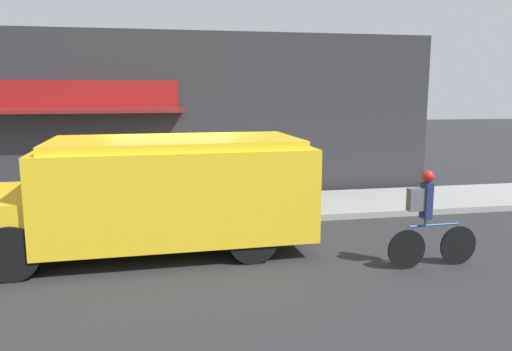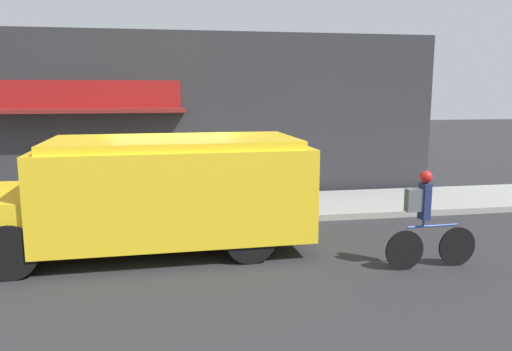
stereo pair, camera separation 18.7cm
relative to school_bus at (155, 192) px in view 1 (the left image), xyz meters
name	(u,v)px [view 1 (the left image)]	position (x,y,z in m)	size (l,w,h in m)	color
ground_plane	(176,229)	(0.41, 1.37, -1.07)	(70.00, 70.00, 0.00)	#2B2B2D
sidewalk	(174,211)	(0.41, 2.66, -1.00)	(28.00, 2.56, 0.14)	#999993
storefront	(166,117)	(0.31, 4.22, 1.11)	(14.31, 0.78, 4.33)	#2D2D33
school_bus	(155,192)	(0.00, 0.00, 0.00)	(6.04, 2.80, 2.01)	yellow
cyclist	(428,221)	(4.29, -1.73, -0.30)	(1.58, 0.20, 1.60)	black
trash_bin	(118,194)	(-0.84, 2.69, -0.55)	(0.57, 0.57, 0.75)	#38383D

